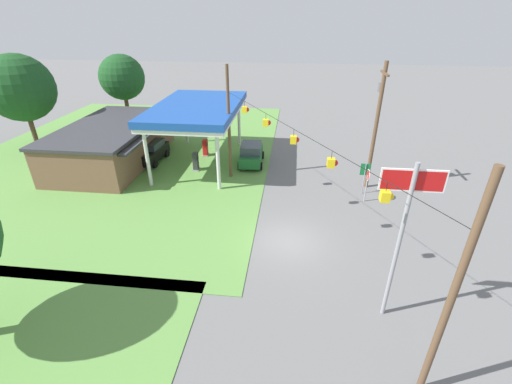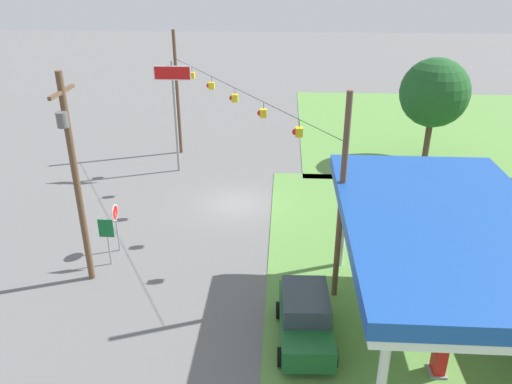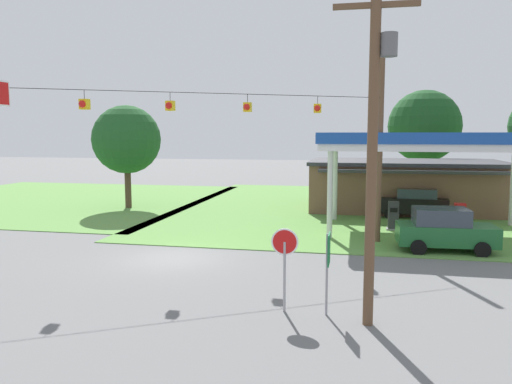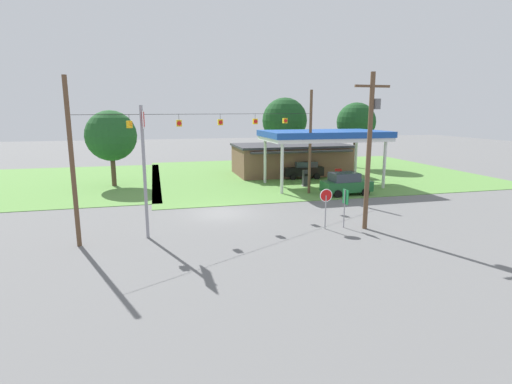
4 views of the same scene
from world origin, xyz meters
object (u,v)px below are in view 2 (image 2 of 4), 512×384
at_px(stop_sign_overhead, 174,95).
at_px(utility_pole_main, 74,172).
at_px(route_sign, 107,233).
at_px(tree_west_verge, 434,93).
at_px(gas_station_canopy, 444,229).
at_px(fuel_pump_near, 417,296).
at_px(car_at_pumps_front, 305,317).
at_px(fuel_pump_far, 440,356).
at_px(stop_sign_roadside, 116,218).

bearing_deg(stop_sign_overhead, utility_pole_main, -6.21).
relative_size(route_sign, tree_west_verge, 0.33).
height_order(gas_station_canopy, tree_west_verge, tree_west_verge).
distance_m(fuel_pump_near, stop_sign_overhead, 19.71).
bearing_deg(car_at_pumps_front, stop_sign_overhead, -155.92).
bearing_deg(utility_pole_main, fuel_pump_far, 70.71).
distance_m(stop_sign_roadside, route_sign, 1.27).
bearing_deg(tree_west_verge, stop_sign_roadside, -52.89).
bearing_deg(route_sign, car_at_pumps_front, 62.87).
height_order(fuel_pump_near, fuel_pump_far, same).
relative_size(gas_station_canopy, route_sign, 4.73).
distance_m(fuel_pump_near, route_sign, 13.85).
relative_size(stop_sign_roadside, route_sign, 1.04).
relative_size(gas_station_canopy, utility_pole_main, 1.22).
distance_m(fuel_pump_near, stop_sign_roadside, 14.13).
xyz_separation_m(fuel_pump_near, route_sign, (-2.71, -13.55, 0.95)).
xyz_separation_m(gas_station_canopy, stop_sign_overhead, (-16.14, -12.65, 0.43)).
bearing_deg(fuel_pump_far, car_at_pumps_front, -108.10).
height_order(fuel_pump_far, route_sign, route_sign).
bearing_deg(tree_west_verge, fuel_pump_near, -15.02).
xyz_separation_m(fuel_pump_near, car_at_pumps_front, (1.90, -4.56, 0.23)).
height_order(fuel_pump_near, route_sign, route_sign).
relative_size(car_at_pumps_front, tree_west_verge, 0.59).
bearing_deg(utility_pole_main, stop_sign_overhead, 173.79).
xyz_separation_m(stop_sign_roadside, stop_sign_overhead, (-10.48, 0.87, 3.41)).
bearing_deg(stop_sign_overhead, car_at_pumps_front, 26.32).
xyz_separation_m(fuel_pump_far, tree_west_verge, (-21.20, 4.78, 4.06)).
relative_size(route_sign, utility_pole_main, 0.26).
bearing_deg(tree_west_verge, utility_pole_main, -49.14).
xyz_separation_m(gas_station_canopy, stop_sign_roadside, (-5.67, -13.52, -2.98)).
height_order(fuel_pump_near, utility_pole_main, utility_pole_main).
bearing_deg(fuel_pump_near, fuel_pump_far, 0.00).
xyz_separation_m(fuel_pump_near, stop_sign_overhead, (-14.45, -12.64, 4.47)).
distance_m(gas_station_canopy, fuel_pump_near, 4.38).
bearing_deg(stop_sign_overhead, fuel_pump_far, 35.33).
xyz_separation_m(gas_station_canopy, car_at_pumps_front, (0.20, -4.56, -3.80)).
bearing_deg(fuel_pump_far, stop_sign_overhead, -144.67).
bearing_deg(stop_sign_overhead, stop_sign_roadside, -4.76).
distance_m(fuel_pump_near, fuel_pump_far, 3.39).
xyz_separation_m(fuel_pump_near, tree_west_verge, (-17.81, 4.78, 4.06)).
xyz_separation_m(car_at_pumps_front, utility_pole_main, (-3.43, -9.49, 4.22)).
distance_m(gas_station_canopy, utility_pole_main, 14.42).
bearing_deg(car_at_pumps_front, fuel_pump_near, 110.39).
relative_size(gas_station_canopy, fuel_pump_far, 7.11).
relative_size(fuel_pump_near, utility_pole_main, 0.17).
height_order(fuel_pump_near, stop_sign_roadside, stop_sign_roadside).
distance_m(fuel_pump_near, utility_pole_main, 14.82).
bearing_deg(gas_station_canopy, fuel_pump_far, -0.05).
xyz_separation_m(fuel_pump_far, route_sign, (-6.10, -13.55, 0.95)).
xyz_separation_m(stop_sign_overhead, utility_pole_main, (12.92, -1.41, -0.01)).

